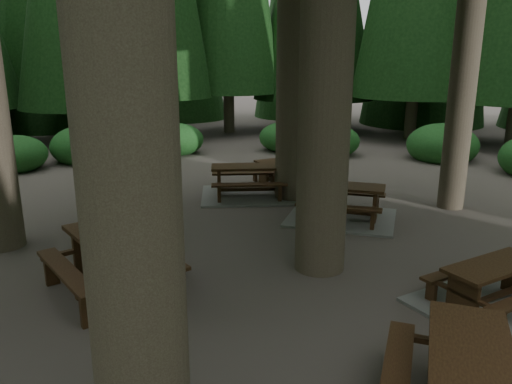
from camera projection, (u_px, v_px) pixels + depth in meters
name	position (u px, v px, depth m)	size (l,w,h in m)	color
ground	(283.00, 280.00, 8.07)	(80.00, 80.00, 0.00)	#4D463F
picnic_table_a	(491.00, 294.00, 7.14)	(2.18, 1.87, 0.68)	gray
picnic_table_b	(111.00, 256.00, 7.56)	(2.07, 2.35, 0.87)	black
picnic_table_c	(248.00, 186.00, 12.79)	(2.89, 2.65, 0.80)	gray
picnic_table_d	(283.00, 167.00, 14.08)	(1.63, 1.34, 0.68)	black
picnic_table_e	(469.00, 382.00, 4.67)	(2.50, 2.52, 0.85)	black
picnic_table_f	(342.00, 207.00, 11.02)	(2.99, 2.95, 0.78)	gray
shrub_ring	(299.00, 236.00, 8.90)	(23.86, 24.64, 1.49)	#205B1F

